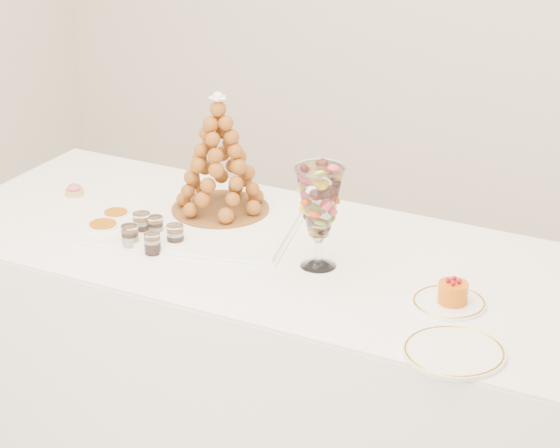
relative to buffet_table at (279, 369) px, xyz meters
The scene contains 15 objects.
buffet_table is the anchor object (origin of this frame).
lace_tray 0.55m from the buffet_table, behind, with size 0.63×0.47×0.02m, color white.
macaron_vase 0.65m from the buffet_table, 13.56° to the right, with size 0.14×0.14×0.31m.
cake_plate 0.73m from the buffet_table, ahead, with size 0.20×0.20×0.01m, color white.
spare_plate 0.88m from the buffet_table, 23.98° to the right, with size 0.26×0.26×0.01m, color white.
pink_tart 0.94m from the buffet_table, behind, with size 0.06×0.06×0.04m.
verrine_a 0.64m from the buffet_table, 162.86° to the right, with size 0.06×0.06×0.07m, color white.
verrine_b 0.61m from the buffet_table, 163.39° to the right, with size 0.05×0.05×0.07m, color white.
verrine_c 0.56m from the buffet_table, 153.24° to the right, with size 0.05×0.05×0.07m, color white.
verrine_d 0.65m from the buffet_table, 151.34° to the right, with size 0.05×0.05×0.07m, color white.
verrine_e 0.60m from the buffet_table, 145.27° to the right, with size 0.05×0.05×0.07m, color white.
ramekin_back 0.72m from the buffet_table, behind, with size 0.08×0.08×0.03m, color white.
ramekin_front 0.72m from the buffet_table, 161.66° to the right, with size 0.10×0.10×0.03m, color white.
croquembouche 0.72m from the buffet_table, 157.18° to the left, with size 0.32×0.32×0.40m.
mousse_cake 0.75m from the buffet_table, ahead, with size 0.08×0.08×0.07m.
Camera 1 is at (1.57, -2.31, 2.26)m, focal length 70.00 mm.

